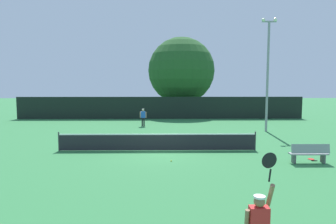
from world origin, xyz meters
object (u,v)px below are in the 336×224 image
spare_racket (311,159)px  courtside_bench (309,153)px  large_tree (181,71)px  light_pole (268,68)px  parked_car_near (140,106)px  tennis_ball (171,161)px  player_serving (259,222)px  player_receiving (143,116)px  parked_car_far (236,107)px  parked_car_mid (179,106)px

spare_racket → courtside_bench: bearing=-124.2°
spare_racket → large_tree: bearing=103.2°
light_pole → parked_car_near: bearing=123.9°
large_tree → tennis_ball: bearing=-94.5°
player_serving → courtside_bench: player_serving is taller
player_serving → parked_car_near: bearing=98.2°
spare_racket → parked_car_near: bearing=112.3°
player_serving → large_tree: large_tree is taller
player_serving → player_receiving: size_ratio=1.58×
player_serving → large_tree: (0.25, 31.03, 4.24)m
courtside_bench → parked_car_far: 24.94m
large_tree → parked_car_mid: 5.49m
parked_car_near → parked_car_mid: 5.17m
parked_car_near → parked_car_far: same height
parked_car_mid → large_tree: bearing=-91.4°
player_receiving → parked_car_far: bearing=-132.1°
large_tree → parked_car_near: (-5.22, 3.33, -4.51)m
player_serving → tennis_ball: 8.85m
player_receiving → large_tree: (3.94, 10.30, 4.35)m
large_tree → parked_car_mid: bearing=91.0°
large_tree → light_pole: bearing=-65.9°
large_tree → parked_car_far: 8.70m
player_serving → light_pole: 19.22m
light_pole → large_tree: (-5.92, 13.25, 0.35)m
courtside_bench → light_pole: 10.60m
spare_racket → parked_car_mid: (-5.26, 25.25, 0.76)m
player_receiving → spare_racket: bearing=127.8°
courtside_bench → parked_car_mid: (-4.79, 25.94, 0.30)m
parked_car_far → parked_car_mid: bearing=172.7°
player_receiving → courtside_bench: player_receiving is taller
player_receiving → parked_car_mid: 13.99m
parked_car_mid → tennis_ball: bearing=-96.3°
player_receiving → large_tree: large_tree is taller
courtside_bench → spare_racket: bearing=55.8°
courtside_bench → large_tree: (-4.73, 22.80, 4.80)m
player_serving → spare_racket: (5.46, 8.93, -1.03)m
player_serving → light_pole: light_pole is taller
player_serving → tennis_ball: (-1.53, 8.66, -1.01)m
tennis_ball → spare_racket: (6.98, 0.27, -0.01)m
player_receiving → courtside_bench: bearing=124.7°
player_receiving → tennis_ball: (2.16, -12.08, -0.90)m
parked_car_far → large_tree: bearing=-162.8°
player_serving → player_receiving: player_serving is taller
tennis_ball → parked_car_far: size_ratio=0.02×
parked_car_mid → parked_car_far: size_ratio=1.01×
tennis_ball → parked_car_far: (8.95, 24.39, 0.74)m
spare_racket → parked_car_mid: bearing=101.8°
courtside_bench → large_tree: large_tree is taller
tennis_ball → player_receiving: bearing=100.1°
courtside_bench → parked_car_far: bearing=84.4°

